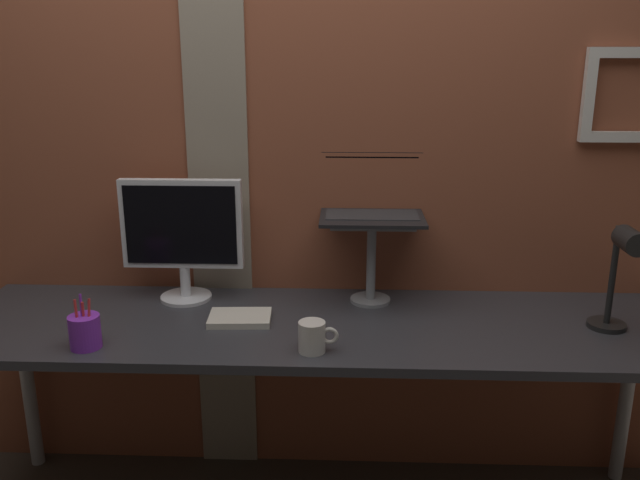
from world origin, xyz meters
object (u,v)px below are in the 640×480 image
object	(u,v)px
laptop	(372,200)
monitor	(182,231)
pen_cup	(85,331)
coffee_mug	(313,337)
desk_lamp	(621,269)

from	to	relation	value
laptop	monitor	bearing A→B (deg)	-174.01
pen_cup	coffee_mug	world-z (taller)	pen_cup
monitor	desk_lamp	bearing A→B (deg)	-9.99
monitor	coffee_mug	size ratio (longest dim) A/B	3.65
desk_lamp	coffee_mug	xyz separation A→B (m)	(-0.93, -0.16, -0.17)
monitor	desk_lamp	world-z (taller)	monitor
desk_lamp	pen_cup	distance (m)	1.62
coffee_mug	monitor	bearing A→B (deg)	139.31
pen_cup	laptop	bearing A→B (deg)	29.01
laptop	coffee_mug	distance (m)	0.59
pen_cup	coffee_mug	distance (m)	0.68
monitor	pen_cup	size ratio (longest dim) A/B	2.58
pen_cup	coffee_mug	bearing A→B (deg)	0.01
desk_lamp	coffee_mug	distance (m)	0.96
monitor	coffee_mug	distance (m)	0.66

